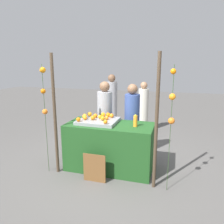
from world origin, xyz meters
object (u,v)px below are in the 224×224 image
object	(u,v)px
orange_0	(93,118)
orange_1	(85,116)
chalkboard_sign	(95,168)
stall_counter	(110,146)
vendor_right	(132,124)
juice_bottle	(135,121)
vendor_left	(105,121)

from	to	relation	value
orange_0	orange_1	world-z (taller)	orange_0
orange_0	orange_1	bearing A→B (deg)	154.35
orange_1	chalkboard_sign	xyz separation A→B (m)	(0.44, -0.64, -0.75)
stall_counter	chalkboard_sign	world-z (taller)	stall_counter
orange_1	vendor_right	bearing A→B (deg)	35.50
juice_bottle	vendor_left	xyz separation A→B (m)	(-0.80, 0.66, -0.24)
orange_1	vendor_right	world-z (taller)	vendor_right
stall_counter	vendor_left	world-z (taller)	vendor_left
stall_counter	vendor_left	bearing A→B (deg)	115.91
orange_0	vendor_right	distance (m)	0.97
vendor_left	vendor_right	bearing A→B (deg)	3.02
vendor_right	orange_1	bearing A→B (deg)	-144.50
stall_counter	orange_1	size ratio (longest dim) A/B	19.66
chalkboard_sign	vendor_right	distance (m)	1.38
stall_counter	vendor_right	xyz separation A→B (m)	(0.29, 0.67, 0.30)
chalkboard_sign	vendor_right	xyz separation A→B (m)	(0.39, 1.23, 0.50)
orange_0	vendor_right	world-z (taller)	vendor_right
juice_bottle	chalkboard_sign	distance (m)	1.10
orange_1	vendor_right	size ratio (longest dim) A/B	0.05
orange_1	stall_counter	bearing A→B (deg)	-8.30
stall_counter	orange_0	size ratio (longest dim) A/B	18.90
stall_counter	juice_bottle	distance (m)	0.74
chalkboard_sign	vendor_left	bearing A→B (deg)	99.88
vendor_left	vendor_right	size ratio (longest dim) A/B	1.02
chalkboard_sign	vendor_right	bearing A→B (deg)	72.32
orange_0	orange_1	xyz separation A→B (m)	(-0.21, 0.10, -0.00)
orange_1	orange_0	bearing A→B (deg)	-25.65
orange_1	chalkboard_sign	distance (m)	1.08
stall_counter	chalkboard_sign	distance (m)	0.60
vendor_left	vendor_right	xyz separation A→B (m)	(0.60, 0.03, -0.02)
juice_bottle	vendor_left	distance (m)	1.07
stall_counter	orange_1	distance (m)	0.78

